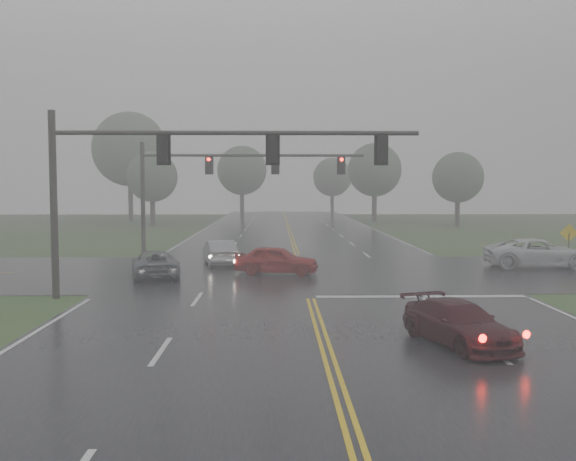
{
  "coord_description": "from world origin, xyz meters",
  "views": [
    {
      "loc": [
        -1.38,
        -11.16,
        4.5
      ],
      "look_at": [
        -0.86,
        16.0,
        2.6
      ],
      "focal_mm": 40.0,
      "sensor_mm": 36.0,
      "label": 1
    }
  ],
  "objects_px": {
    "car_grey": "(155,277)",
    "signal_gantry_near": "(169,166)",
    "pickup_white": "(538,268)",
    "sedan_silver": "(220,265)",
    "sedan_maroon": "(458,346)",
    "sedan_red": "(277,274)",
    "signal_gantry_far": "(213,175)"
  },
  "relations": [
    {
      "from": "car_grey",
      "to": "signal_gantry_near",
      "type": "bearing_deg",
      "value": 92.9
    },
    {
      "from": "pickup_white",
      "to": "car_grey",
      "type": "bearing_deg",
      "value": 102.79
    },
    {
      "from": "sedan_silver",
      "to": "sedan_maroon",
      "type": "bearing_deg",
      "value": 101.63
    },
    {
      "from": "sedan_silver",
      "to": "sedan_red",
      "type": "bearing_deg",
      "value": 116.79
    },
    {
      "from": "car_grey",
      "to": "sedan_red",
      "type": "bearing_deg",
      "value": 175.14
    },
    {
      "from": "car_grey",
      "to": "signal_gantry_near",
      "type": "height_order",
      "value": "signal_gantry_near"
    },
    {
      "from": "sedan_silver",
      "to": "pickup_white",
      "type": "distance_m",
      "value": 17.69
    },
    {
      "from": "sedan_maroon",
      "to": "sedan_red",
      "type": "relative_size",
      "value": 0.99
    },
    {
      "from": "sedan_maroon",
      "to": "signal_gantry_near",
      "type": "bearing_deg",
      "value": 121.86
    },
    {
      "from": "sedan_maroon",
      "to": "sedan_silver",
      "type": "relative_size",
      "value": 0.99
    },
    {
      "from": "sedan_maroon",
      "to": "car_grey",
      "type": "bearing_deg",
      "value": 110.89
    },
    {
      "from": "sedan_red",
      "to": "sedan_silver",
      "type": "height_order",
      "value": "sedan_red"
    },
    {
      "from": "signal_gantry_far",
      "to": "sedan_silver",
      "type": "bearing_deg",
      "value": -81.61
    },
    {
      "from": "sedan_red",
      "to": "pickup_white",
      "type": "xyz_separation_m",
      "value": [
        14.36,
        2.26,
        0.0
      ]
    },
    {
      "from": "signal_gantry_far",
      "to": "pickup_white",
      "type": "bearing_deg",
      "value": -23.58
    },
    {
      "from": "car_grey",
      "to": "signal_gantry_near",
      "type": "xyz_separation_m",
      "value": [
        1.71,
        -5.85,
        5.28
      ]
    },
    {
      "from": "signal_gantry_near",
      "to": "pickup_white",
      "type": "bearing_deg",
      "value": 25.8
    },
    {
      "from": "sedan_maroon",
      "to": "car_grey",
      "type": "xyz_separation_m",
      "value": [
        -11.11,
        13.77,
        0.0
      ]
    },
    {
      "from": "pickup_white",
      "to": "signal_gantry_near",
      "type": "relative_size",
      "value": 0.39
    },
    {
      "from": "sedan_silver",
      "to": "car_grey",
      "type": "distance_m",
      "value": 5.59
    },
    {
      "from": "sedan_silver",
      "to": "signal_gantry_far",
      "type": "relative_size",
      "value": 0.29
    },
    {
      "from": "sedan_maroon",
      "to": "sedan_silver",
      "type": "bearing_deg",
      "value": 96.16
    },
    {
      "from": "sedan_red",
      "to": "pickup_white",
      "type": "bearing_deg",
      "value": -70.74
    },
    {
      "from": "sedan_maroon",
      "to": "sedan_silver",
      "type": "xyz_separation_m",
      "value": [
        -8.36,
        18.63,
        0.0
      ]
    },
    {
      "from": "sedan_silver",
      "to": "signal_gantry_near",
      "type": "bearing_deg",
      "value": 71.95
    },
    {
      "from": "sedan_red",
      "to": "sedan_silver",
      "type": "bearing_deg",
      "value": 49.63
    },
    {
      "from": "car_grey",
      "to": "sedan_silver",
      "type": "bearing_deg",
      "value": -132.91
    },
    {
      "from": "signal_gantry_near",
      "to": "signal_gantry_far",
      "type": "relative_size",
      "value": 0.99
    },
    {
      "from": "sedan_red",
      "to": "pickup_white",
      "type": "relative_size",
      "value": 0.74
    },
    {
      "from": "sedan_silver",
      "to": "signal_gantry_near",
      "type": "xyz_separation_m",
      "value": [
        -1.04,
        -10.71,
        5.28
      ]
    },
    {
      "from": "signal_gantry_far",
      "to": "sedan_maroon",
      "type": "bearing_deg",
      "value": -69.62
    },
    {
      "from": "sedan_silver",
      "to": "signal_gantry_far",
      "type": "xyz_separation_m",
      "value": [
        -0.94,
        6.39,
        5.24
      ]
    }
  ]
}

